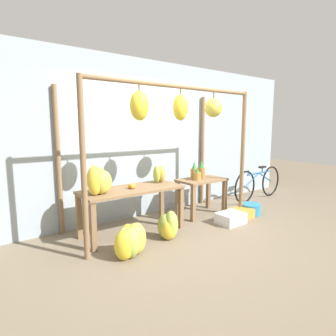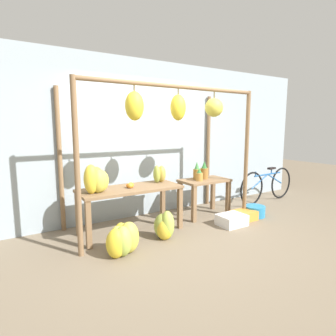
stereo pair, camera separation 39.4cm
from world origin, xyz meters
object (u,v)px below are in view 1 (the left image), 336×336
(banana_pile_ground_right, at_px, (169,227))
(fruit_crate_purple, at_px, (241,213))
(orange_pile, at_px, (132,186))
(blue_bucket, at_px, (250,209))
(pineapple_cluster, at_px, (198,172))
(papaya_pile, at_px, (159,174))
(fruit_crate_white, at_px, (231,218))
(banana_pile_on_table, at_px, (99,181))
(parked_bicycle, at_px, (259,183))
(banana_pile_ground_left, at_px, (130,241))

(banana_pile_ground_right, distance_m, fruit_crate_purple, 1.62)
(orange_pile, bearing_deg, blue_bucket, -11.67)
(blue_bucket, relative_size, fruit_crate_purple, 0.91)
(pineapple_cluster, xyz_separation_m, banana_pile_ground_right, (-1.13, -0.62, -0.62))
(pineapple_cluster, relative_size, papaya_pile, 1.14)
(fruit_crate_white, bearing_deg, banana_pile_ground_right, 175.81)
(pineapple_cluster, bearing_deg, fruit_crate_purple, -51.95)
(fruit_crate_white, relative_size, fruit_crate_purple, 1.11)
(orange_pile, relative_size, banana_pile_ground_right, 0.28)
(blue_bucket, relative_size, papaya_pile, 1.25)
(banana_pile_on_table, bearing_deg, banana_pile_ground_right, -29.21)
(blue_bucket, distance_m, parked_bicycle, 1.19)
(papaya_pile, bearing_deg, fruit_crate_purple, -26.08)
(orange_pile, relative_size, fruit_crate_white, 0.27)
(banana_pile_ground_left, bearing_deg, banana_pile_on_table, 101.30)
(banana_pile_ground_right, height_order, blue_bucket, banana_pile_ground_right)
(pineapple_cluster, relative_size, banana_pile_ground_right, 0.79)
(orange_pile, bearing_deg, fruit_crate_purple, -14.61)
(banana_pile_ground_right, bearing_deg, papaya_pile, 66.01)
(fruit_crate_purple, bearing_deg, banana_pile_ground_left, -176.50)
(pineapple_cluster, bearing_deg, banana_pile_ground_left, -157.57)
(pineapple_cluster, distance_m, blue_bucket, 1.22)
(parked_bicycle, bearing_deg, orange_pile, -178.23)
(papaya_pile, bearing_deg, parked_bicycle, -1.01)
(banana_pile_ground_left, bearing_deg, papaya_pile, 38.15)
(banana_pile_ground_left, height_order, fruit_crate_purple, banana_pile_ground_left)
(fruit_crate_white, distance_m, fruit_crate_purple, 0.38)
(banana_pile_ground_left, bearing_deg, parked_bicycle, 11.47)
(banana_pile_ground_right, bearing_deg, pineapple_cluster, 28.62)
(banana_pile_ground_right, bearing_deg, fruit_crate_purple, -0.20)
(banana_pile_on_table, xyz_separation_m, pineapple_cluster, (1.98, 0.14, -0.09))
(pineapple_cluster, distance_m, banana_pile_ground_right, 1.43)
(fruit_crate_white, relative_size, papaya_pile, 1.53)
(blue_bucket, bearing_deg, pineapple_cluster, 144.25)
(banana_pile_on_table, bearing_deg, banana_pile_ground_left, -78.70)
(fruit_crate_purple, bearing_deg, banana_pile_ground_right, 179.80)
(blue_bucket, bearing_deg, parked_bicycle, 29.17)
(banana_pile_ground_left, distance_m, blue_bucket, 2.68)
(banana_pile_ground_left, bearing_deg, banana_pile_ground_right, 11.60)
(orange_pile, height_order, pineapple_cluster, pineapple_cluster)
(pineapple_cluster, bearing_deg, orange_pile, -175.26)
(banana_pile_ground_left, relative_size, blue_bucket, 1.38)
(orange_pile, distance_m, banana_pile_ground_right, 0.81)
(banana_pile_ground_left, relative_size, parked_bicycle, 0.29)
(orange_pile, bearing_deg, pineapple_cluster, 4.74)
(orange_pile, height_order, blue_bucket, orange_pile)
(banana_pile_ground_left, distance_m, papaya_pile, 1.44)
(parked_bicycle, height_order, fruit_crate_purple, parked_bicycle)
(parked_bicycle, height_order, papaya_pile, papaya_pile)
(banana_pile_on_table, xyz_separation_m, orange_pile, (0.54, 0.02, -0.14))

